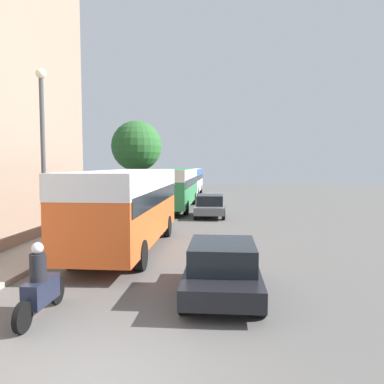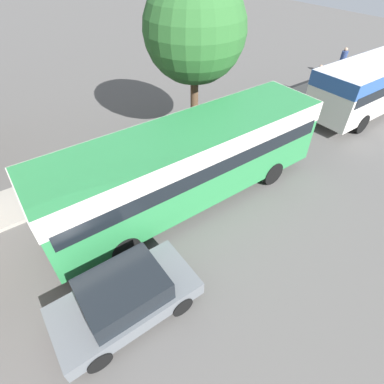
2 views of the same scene
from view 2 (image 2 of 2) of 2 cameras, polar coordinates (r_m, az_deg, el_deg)
bus_following at (r=10.68m, az=-0.47°, el=6.78°), size 2.63×10.78×3.08m
bus_third_in_line at (r=20.50m, az=32.31°, el=18.03°), size 2.62×9.47×2.91m
car_far_curb at (r=8.60m, az=-12.61°, el=-18.88°), size 1.95×3.86×1.45m
pedestrian_near_curb at (r=25.07m, az=26.71°, el=21.37°), size 0.41×0.41×1.82m
pedestrian_walking_away at (r=21.03m, az=22.80°, el=19.16°), size 0.33×0.33×1.82m
street_tree at (r=13.76m, az=0.52°, el=28.37°), size 4.24×4.24×6.94m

